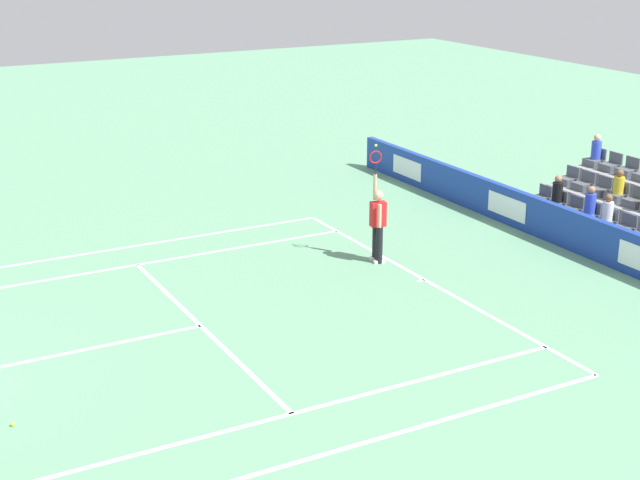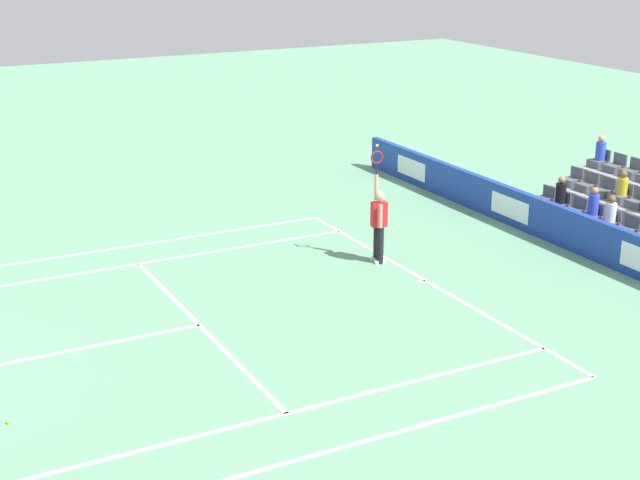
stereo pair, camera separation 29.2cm
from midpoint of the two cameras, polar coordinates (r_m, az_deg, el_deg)
name	(u,v)px [view 1 (the left image)]	position (r m, az deg, el deg)	size (l,w,h in m)	color
line_baseline	(425,280)	(21.68, 5.98, -2.41)	(10.97, 0.10, 0.01)	white
line_service	(201,326)	(19.32, -7.68, -5.18)	(8.23, 0.10, 0.01)	white
line_centre_service	(41,359)	(18.57, -16.99, -6.89)	(0.10, 6.40, 0.01)	white
line_singles_sideline_left	(119,268)	(22.84, -12.47, -1.66)	(0.10, 11.89, 0.01)	white
line_singles_sideline_right	(267,420)	(15.75, -3.76, -10.85)	(0.10, 11.89, 0.01)	white
line_doubles_sideline_left	(102,251)	(24.10, -13.39, -0.66)	(0.10, 11.89, 0.01)	white
line_doubles_sideline_right	(306,460)	(14.68, -1.46, -13.17)	(0.10, 11.89, 0.01)	white
line_centre_mark	(421,280)	(21.63, 5.76, -2.46)	(0.10, 0.20, 0.01)	white
sponsor_barrier	(573,231)	(24.18, 14.75, 0.56)	(19.50, 0.22, 1.02)	#193899
tennis_player	(378,222)	(22.46, 3.15, 1.08)	(0.52, 0.39, 2.85)	black
loose_tennis_ball	(13,424)	(16.37, -18.63, -10.54)	(0.07, 0.07, 0.07)	#D1E533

